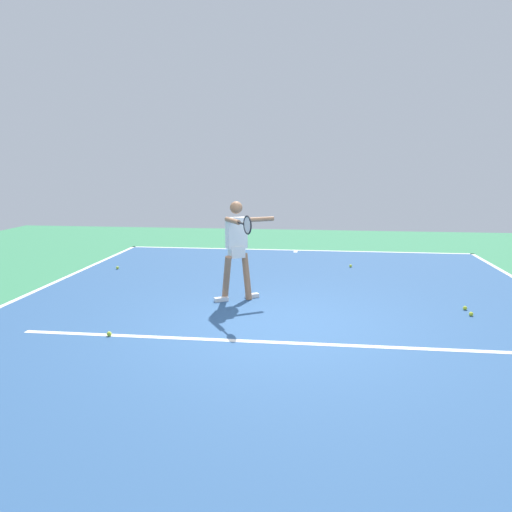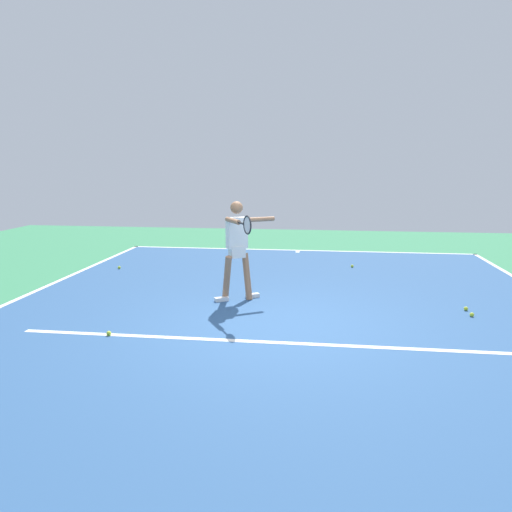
# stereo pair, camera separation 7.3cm
# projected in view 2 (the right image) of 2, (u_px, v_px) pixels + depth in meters

# --- Properties ---
(ground_plane) EXTENTS (21.26, 21.26, 0.00)m
(ground_plane) POSITION_uv_depth(u_px,v_px,m) (278.00, 325.00, 7.02)
(ground_plane) COLOR #388456
(court_surface) EXTENTS (9.37, 12.76, 0.00)m
(court_surface) POSITION_uv_depth(u_px,v_px,m) (278.00, 325.00, 7.02)
(court_surface) COLOR #2D5484
(court_surface) RESTS_ON ground_plane
(court_line_baseline_near) EXTENTS (9.37, 0.10, 0.01)m
(court_line_baseline_near) POSITION_uv_depth(u_px,v_px,m) (298.00, 250.00, 13.19)
(court_line_baseline_near) COLOR white
(court_line_baseline_near) RESTS_ON ground_plane
(court_line_service) EXTENTS (7.03, 0.10, 0.01)m
(court_line_service) POSITION_uv_depth(u_px,v_px,m) (274.00, 342.00, 6.34)
(court_line_service) COLOR white
(court_line_service) RESTS_ON ground_plane
(court_line_centre_mark) EXTENTS (0.10, 0.30, 0.01)m
(court_line_centre_mark) POSITION_uv_depth(u_px,v_px,m) (298.00, 251.00, 13.00)
(court_line_centre_mark) COLOR white
(court_line_centre_mark) RESTS_ON ground_plane
(tennis_player) EXTENTS (0.99, 1.37, 1.72)m
(tennis_player) POSITION_uv_depth(u_px,v_px,m) (238.00, 244.00, 8.16)
(tennis_player) COLOR #9E7051
(tennis_player) RESTS_ON ground_plane
(tennis_ball_near_player) EXTENTS (0.07, 0.07, 0.07)m
(tennis_ball_near_player) POSITION_uv_depth(u_px,v_px,m) (466.00, 309.00, 7.72)
(tennis_ball_near_player) COLOR #CCE033
(tennis_ball_near_player) RESTS_ON ground_plane
(tennis_ball_near_service_line) EXTENTS (0.07, 0.07, 0.07)m
(tennis_ball_near_service_line) POSITION_uv_depth(u_px,v_px,m) (119.00, 267.00, 10.83)
(tennis_ball_near_service_line) COLOR #C6E53D
(tennis_ball_near_service_line) RESTS_ON ground_plane
(tennis_ball_by_baseline) EXTENTS (0.07, 0.07, 0.07)m
(tennis_ball_by_baseline) POSITION_uv_depth(u_px,v_px,m) (352.00, 266.00, 10.98)
(tennis_ball_by_baseline) COLOR #C6E53D
(tennis_ball_by_baseline) RESTS_ON ground_plane
(tennis_ball_by_sideline) EXTENTS (0.07, 0.07, 0.07)m
(tennis_ball_by_sideline) POSITION_uv_depth(u_px,v_px,m) (472.00, 315.00, 7.41)
(tennis_ball_by_sideline) COLOR #CCE033
(tennis_ball_by_sideline) RESTS_ON ground_plane
(tennis_ball_far_corner) EXTENTS (0.07, 0.07, 0.07)m
(tennis_ball_far_corner) POSITION_uv_depth(u_px,v_px,m) (109.00, 333.00, 6.59)
(tennis_ball_far_corner) COLOR #C6E53D
(tennis_ball_far_corner) RESTS_ON ground_plane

